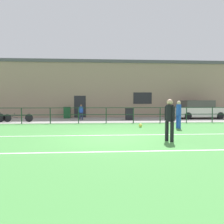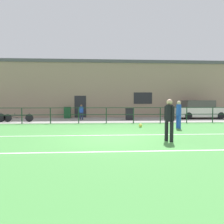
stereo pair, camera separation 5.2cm
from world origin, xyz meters
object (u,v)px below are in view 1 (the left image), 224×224
soccer_ball_match (140,125)px  trash_bin_0 (67,112)px  player_goalkeeper (170,117)px  player_striker (179,113)px  trash_bin_1 (129,114)px  bicycle_parked_0 (18,118)px  spectator_child (81,111)px  parked_car_red (199,110)px

soccer_ball_match → trash_bin_0: bearing=129.3°
player_goalkeeper → player_striker: (1.87, 3.79, -0.05)m
soccer_ball_match → trash_bin_0: size_ratio=0.22×
soccer_ball_match → trash_bin_1: bearing=89.9°
soccer_ball_match → bicycle_parked_0: bearing=157.5°
player_striker → soccer_ball_match: (-2.15, 0.66, -0.82)m
trash_bin_0 → soccer_ball_match: bearing=-50.7°
spectator_child → trash_bin_1: (4.06, -0.22, -0.24)m
soccer_ball_match → player_goalkeeper: bearing=-86.4°
parked_car_red → bicycle_parked_0: (-15.31, -2.10, -0.46)m
player_striker → trash_bin_0: (-7.61, 7.35, -0.39)m
soccer_ball_match → spectator_child: bearing=129.1°
player_goalkeeper → player_striker: 4.23m
player_striker → bicycle_parked_0: 11.70m
spectator_child → trash_bin_0: spectator_child is taller
parked_car_red → trash_bin_1: bearing=-171.7°
player_goalkeeper → trash_bin_0: (-5.74, 11.14, -0.43)m
player_striker → trash_bin_1: bearing=-171.2°
trash_bin_0 → trash_bin_1: (5.47, -1.92, -0.03)m
player_striker → parked_car_red: (4.44, 6.38, -0.14)m
trash_bin_0 → player_striker: bearing=-44.0°
player_goalkeeper → spectator_child: bearing=170.9°
soccer_ball_match → player_striker: bearing=-17.2°
player_striker → trash_bin_1: (-2.14, 5.43, -0.42)m
player_goalkeeper → soccer_ball_match: (-0.28, 4.45, -0.87)m
parked_car_red → spectator_child: bearing=-176.0°
player_striker → spectator_child: (-6.20, 5.64, -0.18)m
spectator_child → parked_car_red: (10.64, 0.74, 0.04)m
parked_car_red → trash_bin_1: size_ratio=4.38×
player_striker → bicycle_parked_0: bearing=-124.3°
parked_car_red → trash_bin_0: bearing=175.4°
player_goalkeeper → trash_bin_0: bearing=173.5°
player_goalkeeper → trash_bin_0: player_goalkeeper is taller
player_striker → trash_bin_0: 10.59m
player_striker → parked_car_red: bearing=132.4°
trash_bin_1 → soccer_ball_match: bearing=-90.1°
soccer_ball_match → trash_bin_0: 8.64m
soccer_ball_match → trash_bin_1: trash_bin_1 is taller
player_goalkeeper → player_striker: bearing=120.0°
player_striker → soccer_ball_match: player_striker is taller
bicycle_parked_0 → trash_bin_1: 8.80m
parked_car_red → trash_bin_1: parked_car_red is taller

